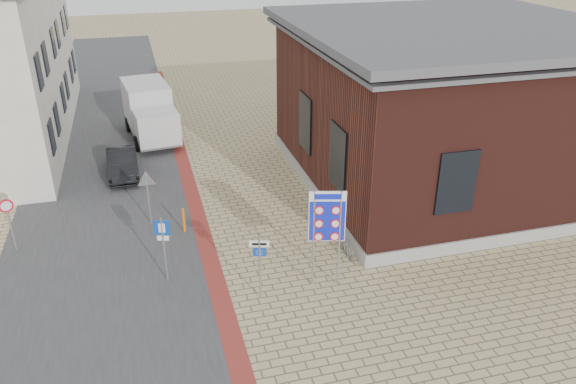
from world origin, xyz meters
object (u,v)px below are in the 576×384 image
border_sign (327,218)px  bollard (184,221)px  box_truck (150,111)px  essen_sign (260,259)px  parking_sign (163,240)px  sedan (122,162)px

border_sign → bollard: bearing=146.2°
box_truck → essen_sign: 15.56m
bollard → parking_sign: bearing=-106.2°
essen_sign → bollard: 5.13m
essen_sign → bollard: size_ratio=2.20×
sedan → essen_sign: essen_sign is taller
border_sign → box_truck: bearing=121.4°
box_truck → parking_sign: box_truck is taller
border_sign → essen_sign: bearing=-160.1°
sedan → bollard: bearing=-72.2°
sedan → box_truck: 4.94m
sedan → parking_sign: bearing=-83.7°
box_truck → sedan: bearing=-115.3°
essen_sign → sedan: bearing=126.1°
box_truck → parking_sign: bearing=-98.1°
border_sign → essen_sign: size_ratio=1.50×
box_truck → essen_sign: (2.42, -15.37, 0.00)m
sedan → border_sign: bearing=-61.5°
essen_sign → parking_sign: size_ratio=0.96×
border_sign → bollard: (-4.00, 4.50, -1.90)m
sedan → border_sign: 12.33m
bollard → border_sign: bearing=-48.4°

